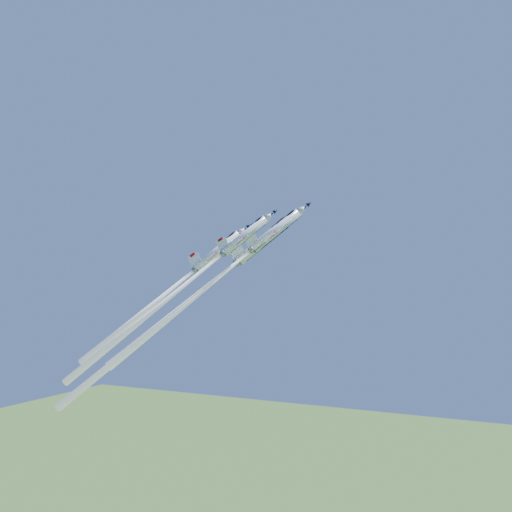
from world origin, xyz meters
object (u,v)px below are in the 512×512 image
at_px(jet_right, 174,293).
at_px(jet_slot, 169,291).
at_px(jet_left, 209,285).
at_px(jet_lead, 187,303).

bearing_deg(jet_right, jet_slot, -160.44).
height_order(jet_left, jet_slot, jet_left).
xyz_separation_m(jet_lead, jet_left, (1.91, 5.58, 3.65)).
height_order(jet_left, jet_right, jet_left).
xyz_separation_m(jet_left, jet_right, (-1.14, -11.56, -1.66)).
xyz_separation_m(jet_lead, jet_slot, (-3.63, -1.38, 2.42)).
bearing_deg(jet_lead, jet_slot, -93.40).
distance_m(jet_left, jet_right, 11.73).
distance_m(jet_left, jet_slot, 8.98).
relative_size(jet_left, jet_right, 1.00).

